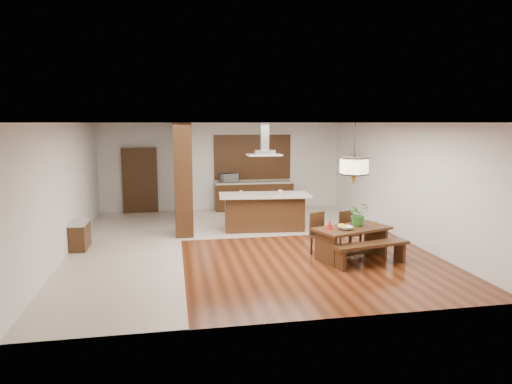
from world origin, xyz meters
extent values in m
plane|color=#3E1A0B|center=(0.00, 0.00, 0.00)|extent=(9.00, 9.00, 0.00)
cube|color=white|center=(0.00, 0.00, 2.90)|extent=(8.00, 9.00, 0.04)
cube|color=silver|center=(0.00, 4.50, 1.45)|extent=(8.00, 0.04, 2.90)
cube|color=silver|center=(0.00, -4.50, 1.45)|extent=(8.00, 0.04, 2.90)
cube|color=silver|center=(-4.00, 0.00, 1.45)|extent=(0.04, 9.00, 2.90)
cube|color=silver|center=(4.00, 0.00, 1.45)|extent=(0.04, 9.00, 2.90)
cube|color=beige|center=(-2.75, 0.00, 0.01)|extent=(2.50, 9.00, 0.01)
cube|color=beige|center=(1.25, 2.50, 0.01)|extent=(5.50, 4.00, 0.01)
cube|color=#391E0E|center=(0.00, 0.00, 2.88)|extent=(8.00, 9.00, 0.02)
cube|color=black|center=(-1.40, 1.20, 1.45)|extent=(0.45, 1.00, 2.90)
cube|color=silver|center=(-1.40, 3.30, 1.45)|extent=(0.18, 2.40, 2.90)
cube|color=black|center=(-3.81, 0.20, 0.32)|extent=(0.37, 0.88, 0.63)
cube|color=black|center=(-2.70, 4.40, 1.05)|extent=(1.10, 0.20, 2.10)
cube|color=black|center=(1.00, 4.20, 0.45)|extent=(2.60, 0.60, 0.90)
cube|color=beige|center=(1.00, 4.20, 0.92)|extent=(2.60, 0.62, 0.05)
cube|color=#A36830|center=(1.00, 4.46, 1.75)|extent=(2.60, 0.08, 1.50)
cube|color=black|center=(3.87, 2.60, 1.40)|extent=(0.26, 0.90, 0.04)
cube|color=black|center=(3.87, 2.60, 1.80)|extent=(0.26, 0.90, 0.04)
cube|color=black|center=(2.09, -1.64, 0.65)|extent=(1.81, 1.31, 0.05)
cube|color=black|center=(1.43, -1.87, 0.31)|extent=(0.29, 0.64, 0.62)
cube|color=black|center=(2.76, -1.40, 0.31)|extent=(0.29, 0.64, 0.62)
imported|color=#2E7326|center=(2.29, -1.49, 0.93)|extent=(0.55, 0.50, 0.51)
imported|color=beige|center=(1.88, -1.80, 0.71)|extent=(0.32, 0.32, 0.07)
cone|color=red|center=(1.56, -1.71, 0.79)|extent=(0.16, 0.16, 0.21)
cylinder|color=gold|center=(2.68, -1.56, 0.73)|extent=(0.08, 0.08, 0.09)
cube|color=black|center=(0.76, 1.26, 0.47)|extent=(2.16, 0.96, 0.95)
cube|color=beige|center=(0.76, 1.21, 0.97)|extent=(2.50, 1.25, 0.05)
imported|color=silver|center=(1.18, 1.17, 1.05)|extent=(0.17, 0.17, 0.11)
imported|color=#B1B4B8|center=(0.17, 4.21, 1.10)|extent=(0.63, 0.53, 0.30)
camera|label=1|loc=(-1.67, -10.64, 2.90)|focal=32.00mm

